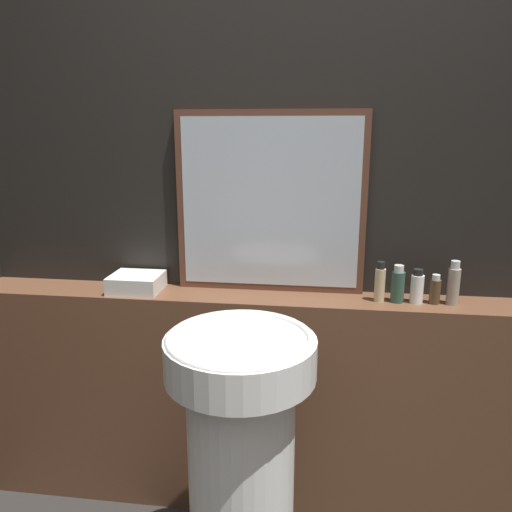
% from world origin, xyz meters
% --- Properties ---
extents(wall_back, '(8.00, 0.06, 2.50)m').
position_xyz_m(wall_back, '(0.00, 1.65, 1.25)').
color(wall_back, black).
rests_on(wall_back, ground_plane).
extents(vanity_counter, '(2.32, 0.20, 0.91)m').
position_xyz_m(vanity_counter, '(0.00, 1.52, 0.45)').
color(vanity_counter, brown).
rests_on(vanity_counter, ground_plane).
extents(pedestal_sink, '(0.45, 0.45, 0.94)m').
position_xyz_m(pedestal_sink, '(-0.03, 1.07, 0.52)').
color(pedestal_sink, white).
rests_on(pedestal_sink, ground_plane).
extents(mirror, '(0.72, 0.03, 0.69)m').
position_xyz_m(mirror, '(-0.00, 1.60, 1.25)').
color(mirror, '#563323').
rests_on(mirror, vanity_counter).
extents(towel_stack, '(0.19, 0.17, 0.07)m').
position_xyz_m(towel_stack, '(-0.52, 1.52, 0.94)').
color(towel_stack, silver).
rests_on(towel_stack, vanity_counter).
extents(shampoo_bottle, '(0.04, 0.04, 0.15)m').
position_xyz_m(shampoo_bottle, '(0.41, 1.52, 0.97)').
color(shampoo_bottle, '#C6B284').
rests_on(shampoo_bottle, vanity_counter).
extents(conditioner_bottle, '(0.05, 0.05, 0.14)m').
position_xyz_m(conditioner_bottle, '(0.48, 1.52, 0.97)').
color(conditioner_bottle, '#2D4C3D').
rests_on(conditioner_bottle, vanity_counter).
extents(lotion_bottle, '(0.05, 0.05, 0.13)m').
position_xyz_m(lotion_bottle, '(0.55, 1.52, 0.96)').
color(lotion_bottle, white).
rests_on(lotion_bottle, vanity_counter).
extents(body_wash_bottle, '(0.04, 0.04, 0.11)m').
position_xyz_m(body_wash_bottle, '(0.61, 1.52, 0.96)').
color(body_wash_bottle, '#4C3823').
rests_on(body_wash_bottle, vanity_counter).
extents(hand_soap_bottle, '(0.04, 0.04, 0.16)m').
position_xyz_m(hand_soap_bottle, '(0.67, 1.52, 0.98)').
color(hand_soap_bottle, gray).
rests_on(hand_soap_bottle, vanity_counter).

